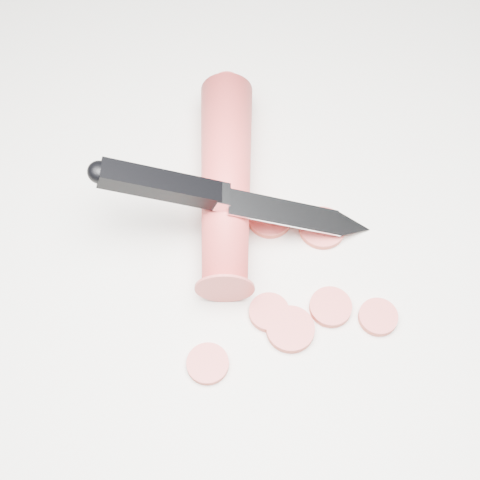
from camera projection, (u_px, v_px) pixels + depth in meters
ground at (247, 232)px, 0.55m from camera, size 2.40×2.40×0.00m
carrot at (226, 181)px, 0.55m from camera, size 0.14×0.18×0.04m
carrot_slice_0 at (208, 364)px, 0.49m from camera, size 0.03×0.03×0.01m
carrot_slice_1 at (330, 307)px, 0.51m from camera, size 0.03×0.03×0.01m
carrot_slice_2 at (270, 218)px, 0.55m from camera, size 0.04×0.04×0.01m
carrot_slice_3 at (290, 329)px, 0.50m from camera, size 0.04×0.04×0.01m
carrot_slice_4 at (322, 228)px, 0.55m from camera, size 0.04×0.04×0.01m
carrot_slice_5 at (269, 312)px, 0.51m from camera, size 0.03×0.03×0.01m
carrot_slice_6 at (378, 317)px, 0.51m from camera, size 0.03×0.03×0.01m
kitchen_knife at (238, 198)px, 0.51m from camera, size 0.20×0.14×0.09m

